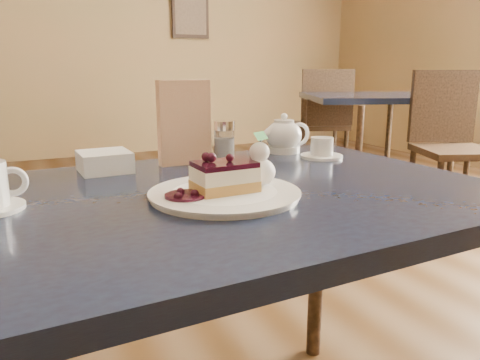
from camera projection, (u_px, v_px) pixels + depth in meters
name	position (u px, v px, depth m)	size (l,w,h in m)	color
main_table	(215.00, 227.00, 0.98)	(1.22, 0.84, 0.74)	black
dessert_plate	(225.00, 194.00, 0.92)	(0.29, 0.29, 0.01)	white
cheesecake_slice	(225.00, 177.00, 0.91)	(0.12, 0.09, 0.06)	gold
whipped_cream	(259.00, 172.00, 0.96)	(0.07, 0.07, 0.06)	white
berry_sauce	(186.00, 196.00, 0.87)	(0.08, 0.08, 0.01)	black
tea_set	(291.00, 139.00, 1.38)	(0.22, 0.23, 0.10)	white
menu_card	(184.00, 123.00, 1.21)	(0.14, 0.03, 0.22)	beige
sugar_shaker	(224.00, 140.00, 1.27)	(0.06, 0.06, 0.11)	white
napkin_stack	(105.00, 161.00, 1.14)	(0.12, 0.12, 0.05)	white
bg_table_far_right	(372.00, 187.00, 3.69)	(1.29, 1.92, 1.27)	black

